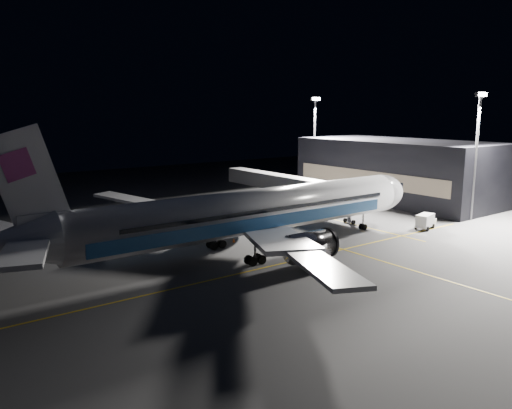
{
  "coord_description": "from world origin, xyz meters",
  "views": [
    {
      "loc": [
        -36.37,
        -49.71,
        17.8
      ],
      "look_at": [
        0.73,
        0.59,
        6.0
      ],
      "focal_mm": 35.0,
      "sensor_mm": 36.0,
      "label": 1
    }
  ],
  "objects": [
    {
      "name": "airliner",
      "position": [
        -1.08,
        0.0,
        5.16
      ],
      "size": [
        61.48,
        54.22,
        16.64
      ],
      "color": "silver",
      "rests_on": "ground"
    },
    {
      "name": "safety_cone_b",
      "position": [
        -2.97,
        10.43,
        0.32
      ],
      "size": [
        0.43,
        0.43,
        0.64
      ],
      "primitive_type": "cone",
      "color": "#FE5E0A",
      "rests_on": "ground"
    },
    {
      "name": "jet_bridge",
      "position": [
        22.0,
        18.06,
        4.58
      ],
      "size": [
        3.6,
        34.4,
        6.3
      ],
      "color": "#B2B2B7",
      "rests_on": "ground"
    },
    {
      "name": "guide_line_main",
      "position": [
        10.0,
        0.0,
        0.01
      ],
      "size": [
        0.25,
        80.0,
        0.01
      ],
      "primitive_type": "cube",
      "color": "gold",
      "rests_on": "ground"
    },
    {
      "name": "floodlight_mast_north",
      "position": [
        40.0,
        31.99,
        12.37
      ],
      "size": [
        2.4,
        0.68,
        20.7
      ],
      "color": "#59595E",
      "rests_on": "ground"
    },
    {
      "name": "service_truck",
      "position": [
        28.77,
        -5.24,
        1.22
      ],
      "size": [
        4.77,
        2.87,
        2.29
      ],
      "rotation": [
        0.0,
        0.0,
        0.26
      ],
      "color": "silver",
      "rests_on": "ground"
    },
    {
      "name": "baggage_tug",
      "position": [
        -11.87,
        19.09,
        0.7
      ],
      "size": [
        2.15,
        1.75,
        1.52
      ],
      "rotation": [
        0.0,
        0.0,
        0.04
      ],
      "color": "black",
      "rests_on": "ground"
    },
    {
      "name": "safety_cone_a",
      "position": [
        -2.82,
        12.41,
        0.31
      ],
      "size": [
        0.42,
        0.42,
        0.63
      ],
      "primitive_type": "cone",
      "color": "#FE5E0A",
      "rests_on": "ground"
    },
    {
      "name": "ground",
      "position": [
        0.0,
        0.0,
        0.0
      ],
      "size": [
        200.0,
        200.0,
        0.0
      ],
      "primitive_type": "plane",
      "color": "#4C4C4F",
      "rests_on": "ground"
    },
    {
      "name": "floodlight_mast_south",
      "position": [
        40.0,
        -6.01,
        12.37
      ],
      "size": [
        2.4,
        0.67,
        20.7
      ],
      "color": "#59595E",
      "rests_on": "ground"
    },
    {
      "name": "guide_line_side",
      "position": [
        22.0,
        10.0,
        0.01
      ],
      "size": [
        0.25,
        40.0,
        0.01
      ],
      "primitive_type": "cube",
      "color": "gold",
      "rests_on": "ground"
    },
    {
      "name": "terminal",
      "position": [
        45.98,
        14.0,
        6.0
      ],
      "size": [
        18.12,
        40.0,
        12.0
      ],
      "color": "black",
      "rests_on": "ground"
    },
    {
      "name": "safety_cone_c",
      "position": [
        0.53,
        5.46,
        0.28
      ],
      "size": [
        0.38,
        0.38,
        0.57
      ],
      "primitive_type": "cone",
      "color": "#FE5E0A",
      "rests_on": "ground"
    },
    {
      "name": "guide_line_cross",
      "position": [
        0.0,
        -6.0,
        0.01
      ],
      "size": [
        70.0,
        0.25,
        0.01
      ],
      "primitive_type": "cube",
      "color": "gold",
      "rests_on": "ground"
    }
  ]
}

